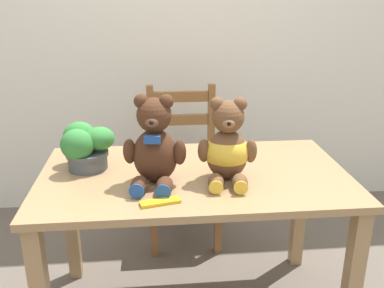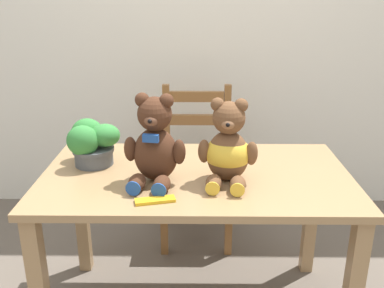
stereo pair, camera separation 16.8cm
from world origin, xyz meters
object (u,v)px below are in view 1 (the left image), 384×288
(teddy_bear_left, at_px, (155,146))
(chocolate_bar, at_px, (160,202))
(wooden_chair_behind, at_px, (183,167))
(teddy_bear_right, at_px, (227,148))
(potted_plant, at_px, (85,146))

(teddy_bear_left, xyz_separation_m, chocolate_bar, (0.01, -0.18, -0.15))
(wooden_chair_behind, bearing_deg, chocolate_bar, 80.79)
(teddy_bear_left, xyz_separation_m, teddy_bear_right, (0.29, 0.00, -0.02))
(wooden_chair_behind, height_order, teddy_bear_right, teddy_bear_right)
(wooden_chair_behind, xyz_separation_m, teddy_bear_right, (0.12, -0.74, 0.39))
(teddy_bear_right, distance_m, potted_plant, 0.60)
(chocolate_bar, bearing_deg, potted_plant, 130.69)
(teddy_bear_right, xyz_separation_m, potted_plant, (-0.58, 0.17, -0.03))
(chocolate_bar, bearing_deg, teddy_bear_right, 34.64)
(teddy_bear_left, bearing_deg, potted_plant, -21.74)
(teddy_bear_left, xyz_separation_m, potted_plant, (-0.29, 0.17, -0.05))
(potted_plant, xyz_separation_m, chocolate_bar, (0.31, -0.36, -0.09))
(teddy_bear_left, bearing_deg, wooden_chair_behind, -93.72)
(teddy_bear_left, height_order, chocolate_bar, teddy_bear_left)
(wooden_chair_behind, distance_m, teddy_bear_left, 0.87)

